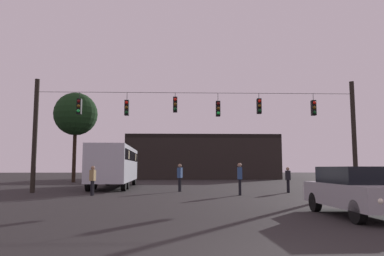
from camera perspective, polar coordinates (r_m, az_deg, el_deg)
The scene contains 10 objects.
ground_plane at distance 30.55m, azimuth 0.05°, elevation -8.98°, with size 168.00×168.00×0.00m, color black.
overhead_signal_span at distance 22.60m, azimuth 0.70°, elevation 0.50°, with size 19.96×0.44×6.92m.
city_bus at distance 28.33m, azimuth -11.85°, elevation -5.30°, with size 2.99×11.10×3.00m.
car_near_right at distance 12.50m, azimuth 24.35°, elevation -8.81°, with size 1.93×4.38×1.52m.
pedestrian_crossing_left at distance 23.18m, azimuth -1.91°, elevation -7.44°, with size 0.35×0.42×1.72m.
pedestrian_crossing_center at distance 22.99m, azimuth 14.70°, elevation -7.59°, with size 0.25×0.37×1.52m.
pedestrian_crossing_right at distance 20.63m, azimuth -15.21°, elevation -7.64°, with size 0.28×0.39×1.58m.
pedestrian_near_bus at distance 20.28m, azimuth 7.44°, elevation -7.54°, with size 0.27×0.38×1.74m.
corner_building at distance 52.64m, azimuth 1.39°, elevation -4.67°, with size 19.87×12.87×5.77m.
tree_left_silhouette at distance 39.94m, azimuth -17.63°, elevation 2.04°, with size 4.44×4.44×9.27m.
Camera 1 is at (-1.03, -6.00, 1.49)m, focal length 34.30 mm.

